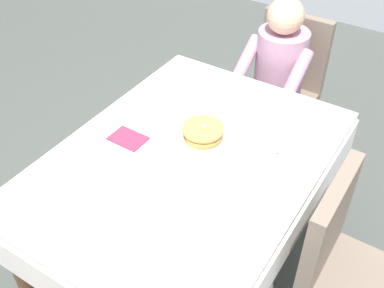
{
  "coord_description": "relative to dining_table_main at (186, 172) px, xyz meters",
  "views": [
    {
      "loc": [
        0.86,
        -1.29,
        2.13
      ],
      "look_at": [
        0.0,
        0.04,
        0.79
      ],
      "focal_mm": 43.39,
      "sensor_mm": 36.0,
      "label": 1
    }
  ],
  "objects": [
    {
      "name": "chair_right_side",
      "position": [
        0.77,
        0.0,
        -0.12
      ],
      "size": [
        0.45,
        0.44,
        0.93
      ],
      "rotation": [
        0.0,
        0.0,
        -1.57
      ],
      "color": "#7A6B5B",
      "rests_on": "ground"
    },
    {
      "name": "ground_plane",
      "position": [
        0.0,
        0.0,
        -0.65
      ],
      "size": [
        14.0,
        14.0,
        0.0
      ],
      "primitive_type": "plane",
      "color": "#474C47"
    },
    {
      "name": "knife_right_of_plate",
      "position": [
        0.2,
        0.12,
        0.09
      ],
      "size": [
        0.02,
        0.2,
        0.0
      ],
      "primitive_type": "cube",
      "rotation": [
        0.0,
        0.0,
        1.58
      ],
      "color": "silver",
      "rests_on": "dining_table_main"
    },
    {
      "name": "chair_diner",
      "position": [
        -0.01,
        1.17,
        -0.12
      ],
      "size": [
        0.44,
        0.45,
        0.93
      ],
      "rotation": [
        0.0,
        0.0,
        3.14
      ],
      "color": "#7A6B5B",
      "rests_on": "ground"
    },
    {
      "name": "syrup_pitcher",
      "position": [
        -0.23,
        0.26,
        0.13
      ],
      "size": [
        0.08,
        0.08,
        0.07
      ],
      "color": "silver",
      "rests_on": "dining_table_main"
    },
    {
      "name": "cup_coffee",
      "position": [
        0.28,
        0.23,
        0.13
      ],
      "size": [
        0.11,
        0.08,
        0.08
      ],
      "color": "white",
      "rests_on": "dining_table_main"
    },
    {
      "name": "breakfast_stack",
      "position": [
        0.0,
        0.14,
        0.14
      ],
      "size": [
        0.19,
        0.19,
        0.07
      ],
      "color": "tan",
      "rests_on": "plate_breakfast"
    },
    {
      "name": "diner_person",
      "position": [
        -0.01,
        1.01,
        0.02
      ],
      "size": [
        0.4,
        0.43,
        1.12
      ],
      "rotation": [
        0.0,
        0.0,
        3.14
      ],
      "color": "#B2849E",
      "rests_on": "ground"
    },
    {
      "name": "fork_left_of_plate",
      "position": [
        -0.18,
        0.12,
        0.09
      ],
      "size": [
        0.03,
        0.18,
        0.0
      ],
      "primitive_type": "cube",
      "rotation": [
        0.0,
        0.0,
        1.66
      ],
      "color": "silver",
      "rests_on": "dining_table_main"
    },
    {
      "name": "spoon_near_edge",
      "position": [
        0.04,
        -0.18,
        0.09
      ],
      "size": [
        0.15,
        0.01,
        0.0
      ],
      "primitive_type": "cube",
      "rotation": [
        0.0,
        0.0,
        -0.01
      ],
      "color": "silver",
      "rests_on": "dining_table_main"
    },
    {
      "name": "plate_breakfast",
      "position": [
        0.01,
        0.14,
        0.1
      ],
      "size": [
        0.28,
        0.28,
        0.02
      ],
      "primitive_type": "cylinder",
      "color": "white",
      "rests_on": "dining_table_main"
    },
    {
      "name": "dining_table_main",
      "position": [
        0.0,
        0.0,
        0.0
      ],
      "size": [
        1.12,
        1.52,
        0.74
      ],
      "color": "white",
      "rests_on": "ground"
    },
    {
      "name": "napkin_folded",
      "position": [
        -0.3,
        -0.04,
        0.09
      ],
      "size": [
        0.17,
        0.12,
        0.01
      ],
      "primitive_type": "cube",
      "rotation": [
        0.0,
        0.0,
        -0.02
      ],
      "color": "#8C2D4C",
      "rests_on": "dining_table_main"
    }
  ]
}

